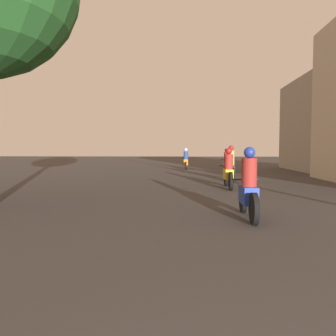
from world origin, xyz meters
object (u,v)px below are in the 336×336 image
at_px(motorcycle_green, 230,165).
at_px(motorcycle_silver, 226,162).
at_px(motorcycle_yellow, 228,172).
at_px(motorcycle_orange, 186,161).
at_px(motorcycle_black, 231,167).
at_px(building_right_far, 327,125).
at_px(motorcycle_blue, 248,190).

distance_m(motorcycle_green, motorcycle_silver, 2.42).
xyz_separation_m(motorcycle_yellow, motorcycle_orange, (-1.63, 11.49, 0.00)).
bearing_deg(motorcycle_yellow, motorcycle_black, 72.31).
height_order(motorcycle_orange, building_right_far, building_right_far).
bearing_deg(motorcycle_yellow, motorcycle_orange, 89.71).
distance_m(motorcycle_yellow, motorcycle_silver, 8.63).
bearing_deg(motorcycle_blue, motorcycle_black, 79.14).
bearing_deg(motorcycle_orange, motorcycle_black, -81.78).
bearing_deg(motorcycle_silver, motorcycle_green, -83.48).
xyz_separation_m(motorcycle_yellow, motorcycle_black, (0.47, 2.89, 0.04)).
xyz_separation_m(motorcycle_yellow, motorcycle_green, (0.86, 6.16, -0.02)).
bearing_deg(motorcycle_black, motorcycle_green, 84.41).
relative_size(motorcycle_yellow, motorcycle_orange, 1.00).
relative_size(motorcycle_black, building_right_far, 0.26).
bearing_deg(motorcycle_yellow, motorcycle_blue, -101.06).
xyz_separation_m(motorcycle_yellow, building_right_far, (7.86, 10.20, 2.46)).
distance_m(motorcycle_blue, motorcycle_yellow, 5.40).
height_order(motorcycle_blue, motorcycle_green, motorcycle_blue).
bearing_deg(motorcycle_yellow, building_right_far, 44.03).
height_order(motorcycle_black, motorcycle_green, motorcycle_black).
bearing_deg(motorcycle_green, motorcycle_silver, 95.10).
bearing_deg(motorcycle_blue, building_right_far, 56.68).
distance_m(motorcycle_black, motorcycle_silver, 5.71).
relative_size(motorcycle_silver, building_right_far, 0.27).
bearing_deg(motorcycle_green, motorcycle_black, -89.11).
xyz_separation_m(motorcycle_yellow, motorcycle_silver, (0.96, 8.58, -0.01)).
relative_size(motorcycle_silver, motorcycle_orange, 0.98).
bearing_deg(motorcycle_yellow, motorcycle_green, 73.73).
xyz_separation_m(motorcycle_blue, building_right_far, (8.11, 15.59, 2.45)).
relative_size(motorcycle_yellow, building_right_far, 0.28).
height_order(motorcycle_silver, building_right_far, building_right_far).
distance_m(motorcycle_yellow, building_right_far, 13.11).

